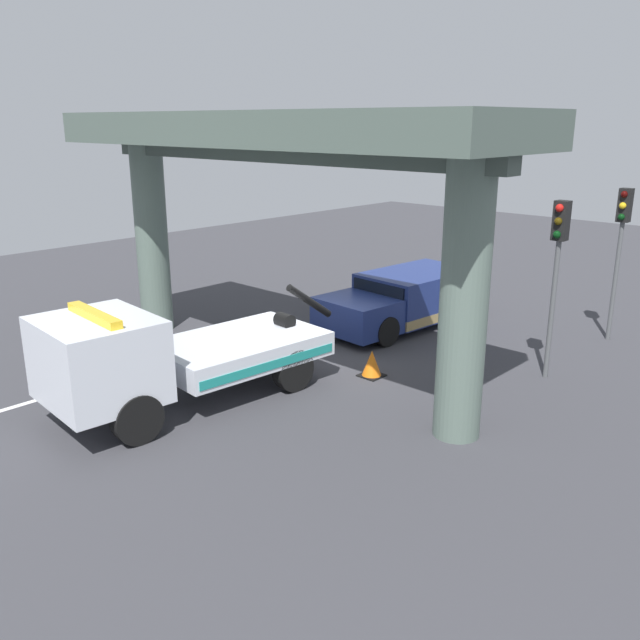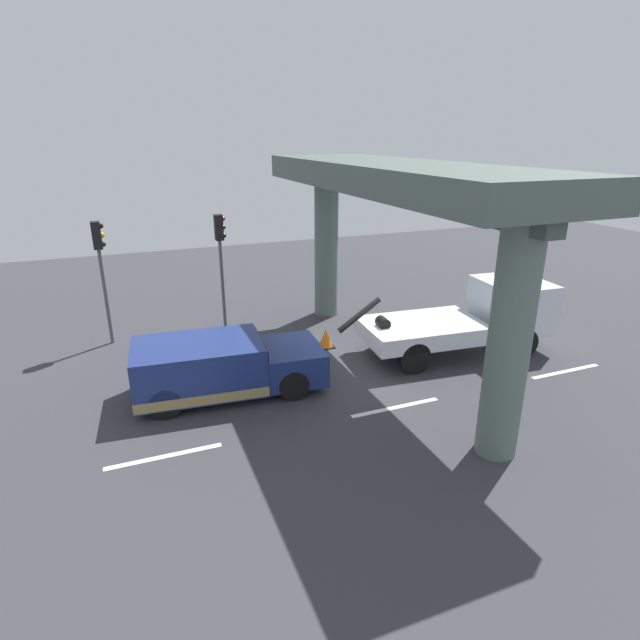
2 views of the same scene
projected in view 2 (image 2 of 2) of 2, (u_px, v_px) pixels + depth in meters
The scene contains 10 objects.
ground_plane at pixel (355, 370), 15.94m from camera, with size 60.00×40.00×0.10m, color #38383D.
lane_stripe_west at pixel (164, 456), 11.60m from camera, with size 2.60×0.16×0.01m, color silver.
lane_stripe_mid at pixel (396, 407), 13.68m from camera, with size 2.60×0.16×0.01m, color silver.
lane_stripe_east at pixel (566, 371), 15.76m from camera, with size 2.60×0.16×0.01m, color silver.
tow_truck_white at pixel (474, 316), 16.96m from camera, with size 7.33×2.86×2.46m.
towed_van_green at pixel (220, 367), 14.22m from camera, with size 5.35×2.58×1.58m.
overpass_structure at pixel (395, 200), 14.56m from camera, with size 3.60×12.31×6.16m.
traffic_light_near at pixel (100, 256), 16.88m from camera, with size 0.39×0.32×4.24m.
traffic_light_far at pixel (221, 247), 18.26m from camera, with size 0.39×0.32×4.24m.
traffic_cone_orange at pixel (326, 338), 17.47m from camera, with size 0.55×0.55×0.65m.
Camera 2 is at (-6.33, -13.01, 6.91)m, focal length 28.63 mm.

